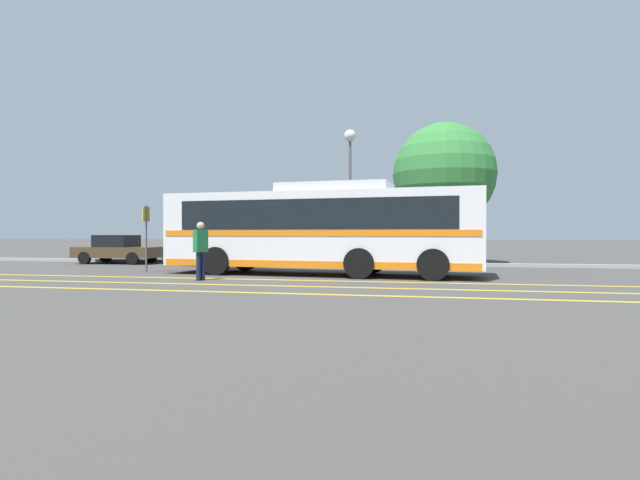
# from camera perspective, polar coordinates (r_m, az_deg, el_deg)

# --- Properties ---
(ground_plane) EXTENTS (220.00, 220.00, 0.00)m
(ground_plane) POSITION_cam_1_polar(r_m,az_deg,el_deg) (17.89, -1.28, -3.96)
(ground_plane) COLOR #423F3D
(lane_strip_0) EXTENTS (31.12, 0.20, 0.01)m
(lane_strip_0) POSITION_cam_1_polar(r_m,az_deg,el_deg) (15.62, -1.62, -4.63)
(lane_strip_0) COLOR gold
(lane_strip_0) RESTS_ON ground_plane
(lane_strip_1) EXTENTS (31.12, 0.20, 0.01)m
(lane_strip_1) POSITION_cam_1_polar(r_m,az_deg,el_deg) (13.92, -3.29, -5.28)
(lane_strip_1) COLOR gold
(lane_strip_1) RESTS_ON ground_plane
(lane_strip_2) EXTENTS (31.12, 0.20, 0.01)m
(lane_strip_2) POSITION_cam_1_polar(r_m,az_deg,el_deg) (12.31, -5.30, -6.07)
(lane_strip_2) COLOR gold
(lane_strip_2) RESTS_ON ground_plane
(curb_strip) EXTENTS (39.12, 0.36, 0.15)m
(curb_strip) POSITION_cam_1_polar(r_m,az_deg,el_deg) (23.47, 2.85, -2.67)
(curb_strip) COLOR #99999E
(curb_strip) RESTS_ON ground_plane
(transit_bus) EXTENTS (11.58, 3.43, 3.22)m
(transit_bus) POSITION_cam_1_polar(r_m,az_deg,el_deg) (17.70, 0.04, 1.38)
(transit_bus) COLOR silver
(transit_bus) RESTS_ON ground_plane
(parked_car_0) EXTENTS (4.10, 2.01, 1.40)m
(parked_car_0) POSITION_cam_1_polar(r_m,az_deg,el_deg) (26.47, -22.08, -0.99)
(parked_car_0) COLOR #4C3823
(parked_car_0) RESTS_ON ground_plane
(parked_car_1) EXTENTS (4.43, 2.22, 1.42)m
(parked_car_1) POSITION_cam_1_polar(r_m,az_deg,el_deg) (23.32, -10.41, -1.13)
(parked_car_1) COLOR maroon
(parked_car_1) RESTS_ON ground_plane
(pedestrian_0) EXTENTS (0.40, 0.47, 1.83)m
(pedestrian_0) POSITION_cam_1_polar(r_m,az_deg,el_deg) (15.98, -13.49, -0.76)
(pedestrian_0) COLOR #191E38
(pedestrian_0) RESTS_ON ground_plane
(bus_stop_sign) EXTENTS (0.07, 0.40, 2.54)m
(bus_stop_sign) POSITION_cam_1_polar(r_m,az_deg,el_deg) (19.97, -19.25, 1.07)
(bus_stop_sign) COLOR #59595E
(bus_stop_sign) RESTS_ON ground_plane
(street_lamp) EXTENTS (0.59, 0.59, 6.64)m
(street_lamp) POSITION_cam_1_polar(r_m,az_deg,el_deg) (25.13, 3.45, 9.07)
(street_lamp) COLOR #59595E
(street_lamp) RESTS_ON ground_plane
(tree_0) EXTENTS (5.01, 5.01, 6.91)m
(tree_0) POSITION_cam_1_polar(r_m,az_deg,el_deg) (25.47, 14.00, 7.31)
(tree_0) COLOR #513823
(tree_0) RESTS_ON ground_plane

